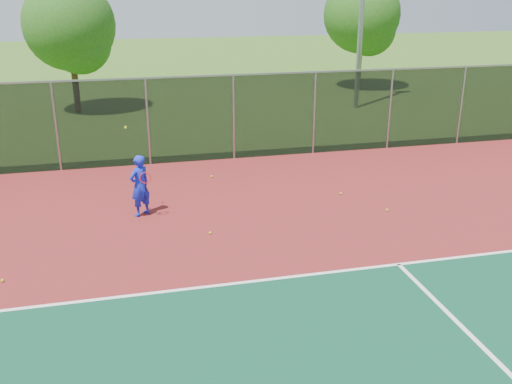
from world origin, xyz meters
TOP-DOWN VIEW (x-y plane):
  - ground at (0.00, 0.00)m, footprint 120.00×120.00m
  - court_apron at (0.00, 2.00)m, footprint 30.00×20.00m
  - fence_back at (0.00, 12.00)m, footprint 30.00×0.06m
  - tennis_player at (-3.52, 7.33)m, footprint 0.74×0.76m
  - practice_ball_0 at (3.16, 6.03)m, footprint 0.07×0.07m
  - practice_ball_2 at (-1.89, 5.63)m, footprint 0.07×0.07m
  - practice_ball_3 at (2.39, 7.57)m, footprint 0.07×0.07m
  - practice_ball_4 at (-1.15, 10.04)m, footprint 0.07×0.07m
  - practice_ball_5 at (-6.60, 4.23)m, footprint 0.07×0.07m
  - tree_back_left at (-5.84, 21.47)m, footprint 4.28×4.28m
  - tree_back_mid at (10.16, 24.43)m, footprint 4.41×4.41m

SIDE VIEW (x-z plane):
  - ground at x=0.00m, z-range 0.00..0.00m
  - court_apron at x=0.00m, z-range 0.00..0.02m
  - practice_ball_0 at x=3.16m, z-range 0.02..0.09m
  - practice_ball_2 at x=-1.89m, z-range 0.02..0.09m
  - practice_ball_3 at x=2.39m, z-range 0.02..0.09m
  - practice_ball_4 at x=-1.15m, z-range 0.02..0.09m
  - practice_ball_5 at x=-6.60m, z-range 0.02..0.09m
  - tennis_player at x=-3.52m, z-range -0.37..2.12m
  - fence_back at x=0.00m, z-range 0.05..3.08m
  - tree_back_left at x=-5.84m, z-range 0.80..7.08m
  - tree_back_mid at x=10.16m, z-range 0.83..7.30m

